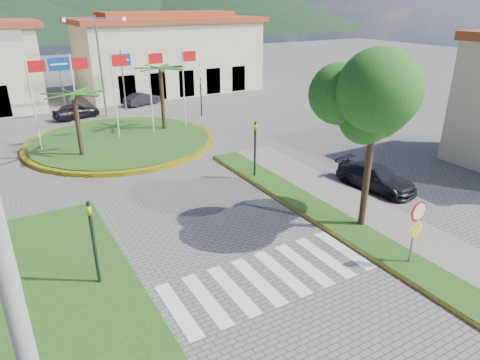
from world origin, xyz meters
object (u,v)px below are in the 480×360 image
car_dark_b (142,99)px  car_side_right (376,177)px  utility_pole (17,314)px  roundabout_island (122,141)px  stop_sign (416,223)px  deciduous_tree (375,109)px  car_dark_a (76,111)px

car_dark_b → car_side_right: car_side_right is taller
utility_pole → roundabout_island: bearing=71.2°
stop_sign → utility_pole: bearing=-171.0°
deciduous_tree → car_dark_b: bearing=90.9°
stop_sign → car_dark_a: stop_sign is taller
car_dark_a → car_side_right: (10.45, -22.86, -0.01)m
car_dark_b → roundabout_island: bearing=136.3°
roundabout_island → utility_pole: bearing=-108.8°
stop_sign → utility_pole: 12.84m
stop_sign → car_dark_b: stop_sign is taller
roundabout_island → deciduous_tree: size_ratio=1.87×
stop_sign → utility_pole: utility_pole is taller
deciduous_tree → utility_pole: (-13.00, -5.00, -0.68)m
roundabout_island → utility_pole: (-7.50, -22.00, 4.33)m
roundabout_island → car_side_right: 17.01m
utility_pole → car_dark_a: utility_pole is taller
utility_pole → car_side_right: utility_pole is taller
roundabout_island → deciduous_tree: bearing=-72.1°
car_dark_a → car_side_right: car_dark_a is taller
roundabout_island → deciduous_tree: 18.55m
utility_pole → car_dark_a: size_ratio=2.44×
car_dark_a → car_dark_b: size_ratio=1.05×
car_dark_a → car_side_right: size_ratio=0.86×
stop_sign → car_side_right: stop_sign is taller
car_dark_b → car_side_right: size_ratio=0.82×
stop_sign → utility_pole: size_ratio=0.29×
stop_sign → car_side_right: (4.27, 5.71, -1.17)m
roundabout_island → car_dark_a: roundabout_island is taller
deciduous_tree → car_side_right: deciduous_tree is taller
deciduous_tree → utility_pole: size_ratio=0.76×
car_dark_a → deciduous_tree: bearing=-178.8°
deciduous_tree → utility_pole: utility_pole is taller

